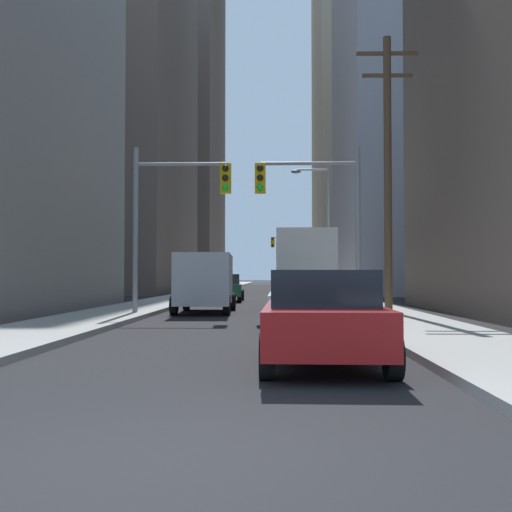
{
  "coord_description": "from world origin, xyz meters",
  "views": [
    {
      "loc": [
        0.96,
        -4.69,
        1.44
      ],
      "look_at": [
        0.0,
        30.46,
        2.52
      ],
      "focal_mm": 44.84,
      "sensor_mm": 36.0,
      "label": 1
    }
  ],
  "objects_px": {
    "sedan_red": "(323,318)",
    "traffic_signal_far_right": "(289,251)",
    "cargo_van_silver": "(205,280)",
    "traffic_signal_near_left": "(177,203)",
    "city_bus": "(305,266)",
    "sedan_white": "(303,301)",
    "sedan_green": "(225,288)",
    "traffic_signal_near_right": "(313,202)"
  },
  "relations": [
    {
      "from": "sedan_red",
      "to": "traffic_signal_far_right",
      "type": "bearing_deg",
      "value": 89.17
    },
    {
      "from": "cargo_van_silver",
      "to": "sedan_red",
      "type": "distance_m",
      "value": 15.03
    },
    {
      "from": "traffic_signal_near_left",
      "to": "traffic_signal_far_right",
      "type": "distance_m",
      "value": 43.34
    },
    {
      "from": "city_bus",
      "to": "sedan_white",
      "type": "bearing_deg",
      "value": -93.06
    },
    {
      "from": "city_bus",
      "to": "cargo_van_silver",
      "type": "bearing_deg",
      "value": -121.69
    },
    {
      "from": "sedan_red",
      "to": "sedan_green",
      "type": "xyz_separation_m",
      "value": [
        -3.46,
        25.4,
        0.0
      ]
    },
    {
      "from": "traffic_signal_near_left",
      "to": "traffic_signal_far_right",
      "type": "xyz_separation_m",
      "value": [
        5.0,
        43.06,
        -0.01
      ]
    },
    {
      "from": "cargo_van_silver",
      "to": "sedan_green",
      "type": "height_order",
      "value": "cargo_van_silver"
    },
    {
      "from": "sedan_green",
      "to": "traffic_signal_near_right",
      "type": "relative_size",
      "value": 0.71
    },
    {
      "from": "sedan_white",
      "to": "traffic_signal_near_right",
      "type": "bearing_deg",
      "value": 83.79
    },
    {
      "from": "sedan_red",
      "to": "sedan_green",
      "type": "relative_size",
      "value": 0.99
    },
    {
      "from": "sedan_white",
      "to": "cargo_van_silver",
      "type": "bearing_deg",
      "value": 113.5
    },
    {
      "from": "cargo_van_silver",
      "to": "traffic_signal_near_left",
      "type": "bearing_deg",
      "value": -108.38
    },
    {
      "from": "city_bus",
      "to": "sedan_white",
      "type": "relative_size",
      "value": 2.75
    },
    {
      "from": "sedan_green",
      "to": "traffic_signal_far_right",
      "type": "height_order",
      "value": "traffic_signal_far_right"
    },
    {
      "from": "sedan_red",
      "to": "sedan_white",
      "type": "bearing_deg",
      "value": 89.91
    },
    {
      "from": "traffic_signal_near_left",
      "to": "traffic_signal_far_right",
      "type": "relative_size",
      "value": 1.0
    },
    {
      "from": "sedan_green",
      "to": "sedan_white",
      "type": "bearing_deg",
      "value": -79.49
    },
    {
      "from": "sedan_green",
      "to": "traffic_signal_near_right",
      "type": "distance_m",
      "value": 14.1
    },
    {
      "from": "city_bus",
      "to": "sedan_red",
      "type": "distance_m",
      "value": 21.51
    },
    {
      "from": "sedan_white",
      "to": "traffic_signal_near_right",
      "type": "xyz_separation_m",
      "value": [
        0.61,
        5.59,
        3.27
      ]
    },
    {
      "from": "city_bus",
      "to": "traffic_signal_near_right",
      "type": "bearing_deg",
      "value": -91.12
    },
    {
      "from": "sedan_green",
      "to": "traffic_signal_near_left",
      "type": "bearing_deg",
      "value": -93.24
    },
    {
      "from": "city_bus",
      "to": "sedan_green",
      "type": "height_order",
      "value": "city_bus"
    },
    {
      "from": "cargo_van_silver",
      "to": "traffic_signal_far_right",
      "type": "relative_size",
      "value": 0.88
    },
    {
      "from": "sedan_white",
      "to": "sedan_green",
      "type": "bearing_deg",
      "value": 100.51
    },
    {
      "from": "sedan_green",
      "to": "city_bus",
      "type": "bearing_deg",
      "value": -42.72
    },
    {
      "from": "city_bus",
      "to": "traffic_signal_near_left",
      "type": "xyz_separation_m",
      "value": [
        -5.0,
        -9.16,
        2.1
      ]
    },
    {
      "from": "traffic_signal_near_right",
      "to": "traffic_signal_far_right",
      "type": "bearing_deg",
      "value": 89.76
    },
    {
      "from": "sedan_green",
      "to": "traffic_signal_far_right",
      "type": "xyz_separation_m",
      "value": [
        4.26,
        29.96,
        3.25
      ]
    },
    {
      "from": "cargo_van_silver",
      "to": "city_bus",
      "type": "bearing_deg",
      "value": 58.31
    },
    {
      "from": "cargo_van_silver",
      "to": "traffic_signal_near_left",
      "type": "distance_m",
      "value": 3.67
    },
    {
      "from": "traffic_signal_far_right",
      "to": "city_bus",
      "type": "bearing_deg",
      "value": -90.0
    },
    {
      "from": "traffic_signal_far_right",
      "to": "traffic_signal_near_left",
      "type": "bearing_deg",
      "value": -96.62
    },
    {
      "from": "sedan_red",
      "to": "city_bus",
      "type": "bearing_deg",
      "value": 87.87
    },
    {
      "from": "cargo_van_silver",
      "to": "sedan_green",
      "type": "relative_size",
      "value": 1.24
    },
    {
      "from": "sedan_white",
      "to": "city_bus",
      "type": "bearing_deg",
      "value": 86.94
    },
    {
      "from": "cargo_van_silver",
      "to": "sedan_red",
      "type": "relative_size",
      "value": 1.25
    },
    {
      "from": "traffic_signal_near_left",
      "to": "traffic_signal_near_right",
      "type": "bearing_deg",
      "value": 0.0
    },
    {
      "from": "city_bus",
      "to": "traffic_signal_far_right",
      "type": "relative_size",
      "value": 1.93
    },
    {
      "from": "traffic_signal_near_right",
      "to": "traffic_signal_far_right",
      "type": "distance_m",
      "value": 43.06
    },
    {
      "from": "traffic_signal_near_left",
      "to": "sedan_green",
      "type": "bearing_deg",
      "value": 86.76
    }
  ]
}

